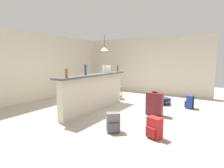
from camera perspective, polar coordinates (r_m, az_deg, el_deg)
name	(u,v)px	position (r m, az deg, el deg)	size (l,w,h in m)	color
ground_plane	(114,108)	(6.09, 0.69, -7.33)	(13.00, 13.00, 0.05)	#ADA393
wall_back	(49,67)	(7.89, -18.81, 5.08)	(6.60, 0.10, 2.50)	beige
wall_right	(142,66)	(8.76, 9.23, 5.61)	(0.10, 6.00, 2.50)	beige
partition_half_wall	(95,93)	(5.63, -5.32, -2.82)	(2.80, 0.20, 1.06)	beige
bar_countertop	(95,75)	(5.56, -5.39, 2.81)	(2.96, 0.40, 0.05)	#4C4C51
bottle_amber	(66,73)	(4.56, -13.83, 3.27)	(0.07, 0.07, 0.22)	#9E661E
bottle_blue	(86,70)	(5.21, -8.13, 4.35)	(0.06, 0.06, 0.30)	#284C89
bottle_white	(103,69)	(5.93, -2.80, 4.64)	(0.06, 0.06, 0.26)	silver
bottle_green	(118,68)	(6.56, 1.75, 4.82)	(0.06, 0.06, 0.23)	#2D6B38
grocery_bag	(107,69)	(6.19, -1.69, 4.59)	(0.26, 0.18, 0.22)	silver
dining_table	(103,81)	(7.74, -2.92, 0.95)	(1.10, 0.80, 0.74)	#4C331E
dining_chair_near_partition	(114,85)	(7.42, 0.66, -0.35)	(0.48, 0.48, 0.93)	#9E754C
pendant_lamp	(104,49)	(7.68, -2.33, 10.67)	(0.34, 0.34, 0.66)	black
suitcase_flat_navy	(159,100)	(6.78, 14.16, -4.84)	(0.78, 0.88, 0.22)	#1E284C
backpack_red	(154,128)	(3.85, 12.85, -13.05)	(0.30, 0.32, 0.42)	red
suitcase_upright_maroon	(154,103)	(5.31, 12.91, -5.84)	(0.27, 0.45, 0.67)	maroon
backpack_blue	(190,102)	(6.38, 22.71, -5.14)	(0.28, 0.26, 0.42)	#233D93
backpack_grey	(113,123)	(4.04, 0.36, -11.84)	(0.34, 0.34, 0.42)	slate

